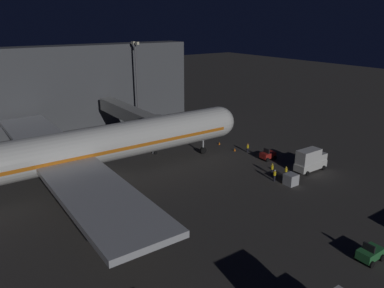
{
  "coord_description": "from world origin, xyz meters",
  "views": [
    {
      "loc": [
        -49.18,
        18.99,
        22.59
      ],
      "look_at": [
        -3.0,
        -13.39,
        3.5
      ],
      "focal_mm": 34.52,
      "sensor_mm": 36.0,
      "label": 1
    }
  ],
  "objects_px": {
    "pushback_tug": "(268,155)",
    "ground_crew_marshaller_fwd": "(248,148)",
    "ground_crew_by_tug": "(272,169)",
    "ops_van": "(310,160)",
    "apron_floodlight_mast": "(137,77)",
    "ground_crew_under_port_wing": "(275,175)",
    "airliner_at_gate": "(45,156)",
    "traffic_cone_nose_port": "(235,150)",
    "jet_bridge": "(134,116)",
    "ground_crew_by_belt_loader": "(286,171)",
    "baggage_tug_spare": "(370,253)",
    "baggage_container_near_belt": "(291,179)",
    "traffic_cone_nose_starboard": "(219,143)"
  },
  "relations": [
    {
      "from": "airliner_at_gate",
      "to": "jet_bridge",
      "type": "bearing_deg",
      "value": -57.1
    },
    {
      "from": "baggage_tug_spare",
      "to": "ops_van",
      "type": "bearing_deg",
      "value": -37.52
    },
    {
      "from": "apron_floodlight_mast",
      "to": "pushback_tug",
      "type": "distance_m",
      "value": 36.08
    },
    {
      "from": "apron_floodlight_mast",
      "to": "ground_crew_by_tug",
      "type": "relative_size",
      "value": 9.67
    },
    {
      "from": "apron_floodlight_mast",
      "to": "pushback_tug",
      "type": "relative_size",
      "value": 7.14
    },
    {
      "from": "baggage_tug_spare",
      "to": "ground_crew_under_port_wing",
      "type": "height_order",
      "value": "baggage_tug_spare"
    },
    {
      "from": "traffic_cone_nose_port",
      "to": "ground_crew_by_belt_loader",
      "type": "bearing_deg",
      "value": 174.33
    },
    {
      "from": "ops_van",
      "to": "pushback_tug",
      "type": "xyz_separation_m",
      "value": [
        7.3,
        1.74,
        -1.03
      ]
    },
    {
      "from": "ground_crew_by_belt_loader",
      "to": "baggage_container_near_belt",
      "type": "bearing_deg",
      "value": 145.54
    },
    {
      "from": "ground_crew_marshaller_fwd",
      "to": "ground_crew_by_tug",
      "type": "xyz_separation_m",
      "value": [
        -9.55,
        3.91,
        0.11
      ]
    },
    {
      "from": "apron_floodlight_mast",
      "to": "jet_bridge",
      "type": "bearing_deg",
      "value": 149.92
    },
    {
      "from": "airliner_at_gate",
      "to": "baggage_container_near_belt",
      "type": "height_order",
      "value": "airliner_at_gate"
    },
    {
      "from": "baggage_container_near_belt",
      "to": "airliner_at_gate",
      "type": "bearing_deg",
      "value": 58.72
    },
    {
      "from": "traffic_cone_nose_starboard",
      "to": "airliner_at_gate",
      "type": "bearing_deg",
      "value": 93.94
    },
    {
      "from": "apron_floodlight_mast",
      "to": "ops_van",
      "type": "height_order",
      "value": "apron_floodlight_mast"
    },
    {
      "from": "pushback_tug",
      "to": "traffic_cone_nose_port",
      "type": "relative_size",
      "value": 4.59
    },
    {
      "from": "apron_floodlight_mast",
      "to": "ground_crew_by_tug",
      "type": "distance_m",
      "value": 40.33
    },
    {
      "from": "airliner_at_gate",
      "to": "traffic_cone_nose_starboard",
      "type": "distance_m",
      "value": 32.38
    },
    {
      "from": "baggage_tug_spare",
      "to": "ground_crew_under_port_wing",
      "type": "bearing_deg",
      "value": -19.04
    },
    {
      "from": "baggage_container_near_belt",
      "to": "ground_crew_by_belt_loader",
      "type": "relative_size",
      "value": 1.03
    },
    {
      "from": "baggage_container_near_belt",
      "to": "ground_crew_marshaller_fwd",
      "type": "height_order",
      "value": "ground_crew_marshaller_fwd"
    },
    {
      "from": "jet_bridge",
      "to": "ground_crew_under_port_wing",
      "type": "bearing_deg",
      "value": -162.8
    },
    {
      "from": "ground_crew_marshaller_fwd",
      "to": "ground_crew_by_tug",
      "type": "relative_size",
      "value": 0.9
    },
    {
      "from": "ground_crew_under_port_wing",
      "to": "apron_floodlight_mast",
      "type": "bearing_deg",
      "value": 1.57
    },
    {
      "from": "apron_floodlight_mast",
      "to": "traffic_cone_nose_port",
      "type": "xyz_separation_m",
      "value": [
        -27.7,
        -5.07,
        -10.19
      ]
    },
    {
      "from": "ground_crew_by_tug",
      "to": "ops_van",
      "type": "bearing_deg",
      "value": -110.26
    },
    {
      "from": "ground_crew_by_tug",
      "to": "traffic_cone_nose_port",
      "type": "distance_m",
      "value": 11.73
    },
    {
      "from": "pushback_tug",
      "to": "ground_crew_by_tug",
      "type": "bearing_deg",
      "value": 139.39
    },
    {
      "from": "jet_bridge",
      "to": "ops_van",
      "type": "bearing_deg",
      "value": -150.37
    },
    {
      "from": "apron_floodlight_mast",
      "to": "airliner_at_gate",
      "type": "bearing_deg",
      "value": 133.51
    },
    {
      "from": "jet_bridge",
      "to": "ground_crew_by_tug",
      "type": "distance_m",
      "value": 28.33
    },
    {
      "from": "ground_crew_by_belt_loader",
      "to": "ground_crew_by_tug",
      "type": "distance_m",
      "value": 2.07
    },
    {
      "from": "ground_crew_under_port_wing",
      "to": "ground_crew_by_tug",
      "type": "xyz_separation_m",
      "value": [
        1.81,
        -1.41,
        0.04
      ]
    },
    {
      "from": "pushback_tug",
      "to": "ground_crew_marshaller_fwd",
      "type": "relative_size",
      "value": 1.51
    },
    {
      "from": "jet_bridge",
      "to": "ground_crew_under_port_wing",
      "type": "height_order",
      "value": "jet_bridge"
    },
    {
      "from": "apron_floodlight_mast",
      "to": "ground_crew_under_port_wing",
      "type": "relative_size",
      "value": 10.02
    },
    {
      "from": "apron_floodlight_mast",
      "to": "ground_crew_by_tug",
      "type": "height_order",
      "value": "apron_floodlight_mast"
    },
    {
      "from": "ground_crew_under_port_wing",
      "to": "traffic_cone_nose_starboard",
      "type": "bearing_deg",
      "value": -12.61
    },
    {
      "from": "pushback_tug",
      "to": "traffic_cone_nose_port",
      "type": "distance_m",
      "value": 6.64
    },
    {
      "from": "ground_crew_under_port_wing",
      "to": "traffic_cone_nose_port",
      "type": "distance_m",
      "value": 13.84
    },
    {
      "from": "traffic_cone_nose_starboard",
      "to": "ground_crew_by_belt_loader",
      "type": "bearing_deg",
      "value": 175.75
    },
    {
      "from": "ops_van",
      "to": "traffic_cone_nose_port",
      "type": "bearing_deg",
      "value": 14.53
    },
    {
      "from": "ground_crew_by_tug",
      "to": "traffic_cone_nose_starboard",
      "type": "distance_m",
      "value": 16.05
    },
    {
      "from": "apron_floodlight_mast",
      "to": "baggage_tug_spare",
      "type": "bearing_deg",
      "value": 174.94
    },
    {
      "from": "ground_crew_by_belt_loader",
      "to": "ground_crew_under_port_wing",
      "type": "xyz_separation_m",
      "value": [
        -0.16,
        2.65,
        0.09
      ]
    },
    {
      "from": "apron_floodlight_mast",
      "to": "baggage_tug_spare",
      "type": "relative_size",
      "value": 6.81
    },
    {
      "from": "baggage_container_near_belt",
      "to": "ground_crew_under_port_wing",
      "type": "xyz_separation_m",
      "value": [
        2.19,
        1.04,
        0.18
      ]
    },
    {
      "from": "ground_crew_under_port_wing",
      "to": "traffic_cone_nose_port",
      "type": "relative_size",
      "value": 3.27
    },
    {
      "from": "baggage_container_near_belt",
      "to": "traffic_cone_nose_port",
      "type": "height_order",
      "value": "baggage_container_near_belt"
    },
    {
      "from": "jet_bridge",
      "to": "apron_floodlight_mast",
      "type": "height_order",
      "value": "apron_floodlight_mast"
    }
  ]
}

